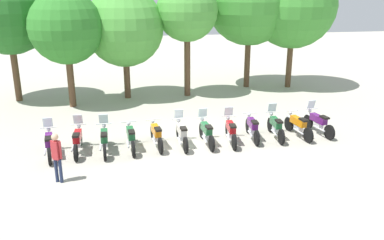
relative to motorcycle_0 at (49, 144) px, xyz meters
The scene contains 20 objects.
ground_plane 5.66m from the motorcycle_0, ahead, with size 80.00×80.00×0.00m, color #ADA899.
motorcycle_0 is the anchor object (origin of this frame).
motorcycle_1 1.05m from the motorcycle_0, 10.63° to the left, with size 0.62×2.19×1.37m.
motorcycle_2 2.05m from the motorcycle_0, ahead, with size 0.62×2.19×1.37m.
motorcycle_3 3.08m from the motorcycle_0, ahead, with size 0.62×2.19×0.99m.
motorcycle_4 4.10m from the motorcycle_0, ahead, with size 0.62×2.19×0.99m.
motorcycle_5 5.12m from the motorcycle_0, ahead, with size 0.62×2.19×1.37m.
motorcycle_6 6.14m from the motorcycle_0, ahead, with size 0.62×2.19×1.37m.
motorcycle_7 7.17m from the motorcycle_0, ahead, with size 0.62×2.19×1.37m.
motorcycle_8 8.20m from the motorcycle_0, ahead, with size 0.62×2.19×0.99m.
motorcycle_9 9.22m from the motorcycle_0, ahead, with size 0.62×2.19×1.37m.
motorcycle_10 10.24m from the motorcycle_0, ahead, with size 0.62×2.18×0.99m.
motorcycle_11 11.26m from the motorcycle_0, ahead, with size 0.62×2.18×1.37m.
person_0 2.45m from the motorcycle_0, 75.00° to the right, with size 0.39×0.31×1.71m.
tree_0 10.19m from the motorcycle_0, 108.73° to the left, with size 4.57×4.57×7.20m.
tree_1 7.85m from the motorcycle_0, 88.45° to the left, with size 3.79×3.79×6.10m.
tree_2 9.53m from the motorcycle_0, 68.98° to the left, with size 4.40×4.40×6.26m.
tree_3 11.42m from the motorcycle_0, 50.63° to the left, with size 3.48×3.48×6.65m.
tree_4 15.35m from the motorcycle_0, 41.82° to the left, with size 5.37×5.37×8.05m.
tree_5 16.94m from the motorcycle_0, 34.21° to the left, with size 5.23×5.23×7.73m.
Camera 1 is at (-2.84, -15.24, 6.13)m, focal length 37.87 mm.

